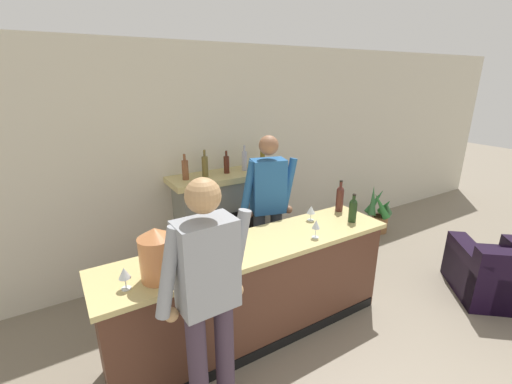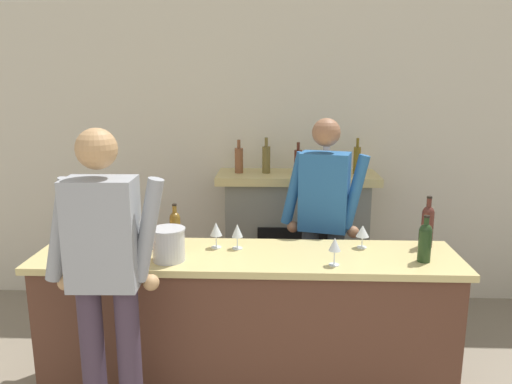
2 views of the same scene
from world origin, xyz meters
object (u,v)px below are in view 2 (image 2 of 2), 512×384
Objects in this scene: wine_glass_back_row at (363,232)px; wine_glass_front_left at (70,239)px; person_bartender at (323,223)px; ice_bucket_steel at (169,244)px; wine_glass_by_dispenser at (335,245)px; fireplace_stone at (296,240)px; wine_glass_mid_counter at (216,230)px; wine_glass_near_bucket at (237,232)px; wine_bottle_port_short at (175,227)px; wine_bottle_merlot_tall at (427,224)px; copper_dispenser at (106,227)px; person_customer at (106,281)px; wine_bottle_rose_blush at (425,241)px.

wine_glass_front_left is (-1.87, -0.26, 0.01)m from wine_glass_back_row.
person_bartender is 1.82m from wine_glass_front_left.
wine_glass_by_dispenser is (1.02, -0.04, 0.02)m from ice_bucket_steel.
fireplace_stone is 7.42× the size of ice_bucket_steel.
wine_glass_near_bucket is at bearing -4.83° from wine_glass_mid_counter.
wine_glass_by_dispenser is (0.17, -1.47, 0.45)m from fireplace_stone.
ice_bucket_steel is 1.02m from wine_glass_by_dispenser.
wine_bottle_port_short is (-0.86, -1.15, 0.46)m from fireplace_stone.
ice_bucket_steel is at bearing -137.06° from wine_glass_mid_counter.
wine_bottle_merlot_tall is 1.27m from wine_glass_near_bucket.
wine_bottle_port_short is (0.39, 0.24, -0.07)m from copper_dispenser.
copper_dispenser is at bearing -171.19° from wine_glass_back_row.
person_bartender is at bearing 23.74° from wine_glass_front_left.
ice_bucket_steel is 0.27m from wine_bottle_port_short.
wine_glass_front_left is at bearing -172.08° from wine_glass_back_row.
wine_bottle_rose_blush is at bearing 16.05° from person_customer.
wine_glass_front_left is at bearing 177.54° from ice_bucket_steel.
wine_glass_back_row is 0.40m from wine_glass_by_dispenser.
wine_bottle_port_short is 1.61m from wine_bottle_rose_blush.
wine_glass_by_dispenser is at bearing -24.59° from wine_glass_near_bucket.
wine_bottle_merlot_tall is 0.30m from wine_bottle_rose_blush.
wine_bottle_merlot_tall reaches higher than wine_bottle_port_short.
wine_glass_by_dispenser is at bearing -3.11° from copper_dispenser.
person_customer reaches higher than wine_glass_front_left.
copper_dispenser is 1.16× the size of wine_bottle_merlot_tall.
wine_glass_front_left is 0.94× the size of wine_glass_mid_counter.
person_customer is at bearing -124.61° from wine_glass_mid_counter.
person_bartender is 0.81m from wine_glass_near_bucket.
person_bartender is at bearing 25.11° from wine_bottle_port_short.
copper_dispenser is 2.44× the size of wine_glass_front_left.
wine_bottle_rose_blush is at bearing -52.03° from person_bartender.
wine_bottle_merlot_tall is (0.83, -1.10, 0.48)m from fireplace_stone.
person_bartender is 1.15m from wine_bottle_port_short.
wine_bottle_merlot_tall reaches higher than wine_glass_front_left.
wine_glass_near_bucket is at bearing 11.34° from wine_glass_front_left.
fireplace_stone reaches higher than wine_bottle_rose_blush.
wine_bottle_port_short is at bearing 73.44° from person_customer.
wine_bottle_rose_blush is (1.98, 0.01, -0.07)m from copper_dispenser.
copper_dispenser is 0.70m from wine_glass_mid_counter.
wine_bottle_rose_blush is at bearing -9.23° from wine_glass_near_bucket.
wine_glass_back_row is 0.94× the size of wine_glass_front_left.
wine_bottle_port_short reaches higher than wine_glass_by_dispenser.
wine_glass_mid_counter is at bearing -4.49° from wine_bottle_port_short.
wine_bottle_rose_blush reaches higher than wine_glass_near_bucket.
fireplace_stone is at bearing 43.33° from wine_glass_front_left.
wine_glass_by_dispenser is (1.65, -0.07, 0.01)m from wine_glass_front_left.
person_bartender reaches higher than wine_bottle_rose_blush.
ice_bucket_steel reaches higher than wine_glass_mid_counter.
person_customer is 0.78m from wine_bottle_port_short.
copper_dispenser reaches higher than wine_glass_near_bucket.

